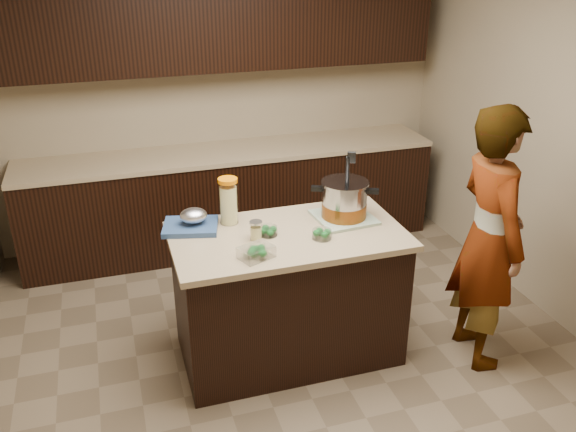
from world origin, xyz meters
name	(u,v)px	position (x,y,z in m)	size (l,w,h in m)	color
ground_plane	(288,351)	(0.00, 0.00, 0.00)	(4.00, 4.00, 0.00)	brown
room_shell	(288,105)	(0.00, 0.00, 1.71)	(4.04, 4.04, 2.72)	tan
back_cabinets	(229,144)	(0.00, 1.74, 0.94)	(3.60, 0.63, 2.33)	black
island	(288,295)	(0.00, 0.00, 0.45)	(1.46, 0.81, 0.90)	black
dish_towel	(344,217)	(0.41, 0.10, 0.91)	(0.36, 0.36, 0.02)	#537951
stock_pot	(344,202)	(0.41, 0.10, 1.02)	(0.41, 0.41, 0.44)	#B7B7BC
lemonade_pitcher	(229,203)	(-0.32, 0.26, 1.04)	(0.13, 0.13, 0.30)	#D6CC82
mason_jar	(256,231)	(-0.21, -0.02, 0.96)	(0.08, 0.08, 0.13)	#D6CC82
broccoli_tub_left	(268,231)	(-0.13, 0.02, 0.93)	(0.14, 0.14, 0.06)	silver
broccoli_tub_right	(322,235)	(0.18, -0.13, 0.93)	(0.14, 0.14, 0.06)	silver
broccoli_tub_rect	(256,253)	(-0.27, -0.24, 0.93)	(0.23, 0.20, 0.07)	silver
blue_tray	(192,222)	(-0.56, 0.25, 0.94)	(0.39, 0.34, 0.13)	navy
person	(489,239)	(1.20, -0.38, 0.86)	(0.63, 0.41, 1.73)	gray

